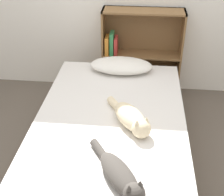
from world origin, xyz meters
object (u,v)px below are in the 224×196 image
Objects in this scene: bookshelf at (139,52)px; bed at (110,142)px; cat_dark at (121,177)px; cat_light at (132,119)px; pillow at (121,65)px.

bed is at bearing -98.77° from bookshelf.
bed is 1.33m from bookshelf.
bookshelf is (0.06, 1.96, -0.03)m from cat_dark.
cat_light is at bearing -24.61° from bed.
cat_dark is (-0.04, -0.60, -0.01)m from cat_light.
pillow is at bearing 88.15° from bed.
cat_light is at bearing -80.59° from pillow.
cat_dark is (0.11, -1.51, -0.01)m from pillow.
pillow is at bearing 151.11° from cat_dark.
pillow is 0.62× the size of bookshelf.
pillow reaches higher than bed.
pillow is 0.93m from cat_light.
cat_dark is 0.55× the size of bookshelf.
cat_light is at bearing -90.80° from bookshelf.
bed is 0.89m from pillow.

